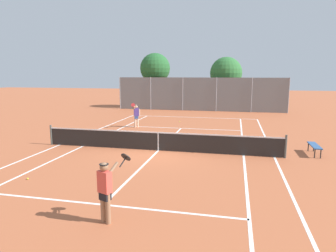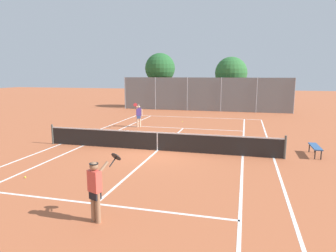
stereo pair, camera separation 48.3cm
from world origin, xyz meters
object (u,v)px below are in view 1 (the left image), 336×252
courtside_bench (315,146)px  tree_behind_right (226,74)px  tree_behind_left (154,69)px  tennis_net (158,141)px  loose_tennis_ball_0 (180,122)px  player_near_side (105,188)px  loose_tennis_ball_1 (28,179)px  player_far_left (136,114)px

courtside_bench → tree_behind_right: tree_behind_right is taller
tree_behind_left → tree_behind_right: (7.89, 0.11, -0.52)m
tennis_net → loose_tennis_ball_0: 9.17m
player_near_side → loose_tennis_ball_0: (-1.15, 16.49, -0.89)m
loose_tennis_ball_0 → loose_tennis_ball_1: (-2.96, -14.17, 0.00)m
player_near_side → loose_tennis_ball_1: size_ratio=26.88×
tennis_net → player_near_side: size_ratio=6.76×
tennis_net → courtside_bench: tennis_net is taller
loose_tennis_ball_0 → tree_behind_right: size_ratio=0.01×
loose_tennis_ball_0 → tree_behind_right: tree_behind_right is taller
tree_behind_left → player_near_side: bearing=-77.4°
tennis_net → player_near_side: player_near_side is taller
player_far_left → courtside_bench: bearing=-26.0°
player_far_left → tree_behind_left: (-2.11, 12.72, 3.37)m
loose_tennis_ball_0 → tree_behind_left: (-4.69, 9.70, 4.27)m
player_near_side → tree_behind_right: 26.53m
loose_tennis_ball_0 → tree_behind_left: 11.59m
tennis_net → tree_behind_left: 19.93m
loose_tennis_ball_0 → loose_tennis_ball_1: size_ratio=1.00×
player_near_side → loose_tennis_ball_1: (-4.11, 2.31, -0.89)m
player_far_left → tree_behind_right: (5.78, 12.84, 2.86)m
loose_tennis_ball_1 → tree_behind_right: bearing=75.6°
loose_tennis_ball_0 → player_far_left: bearing=-130.5°
tennis_net → courtside_bench: (7.38, 0.94, -0.10)m
tree_behind_left → loose_tennis_ball_1: bearing=-85.8°
player_near_side → tree_behind_right: bearing=85.5°
player_near_side → player_far_left: same height
courtside_bench → tree_behind_right: size_ratio=0.27×
player_near_side → tree_behind_right: (2.05, 26.30, 2.86)m
courtside_bench → tennis_net: bearing=-172.8°
tennis_net → player_far_left: size_ratio=6.76×
player_near_side → player_far_left: 13.97m
player_far_left → tree_behind_right: tree_behind_right is taller
loose_tennis_ball_1 → loose_tennis_ball_0: bearing=78.2°
player_near_side → loose_tennis_ball_0: 16.55m
courtside_bench → tree_behind_right: (-4.80, 18.01, 3.37)m
loose_tennis_ball_1 → player_near_side: bearing=-29.4°
loose_tennis_ball_1 → courtside_bench: (10.96, 5.98, 0.38)m
courtside_bench → tree_behind_left: size_ratio=0.25×
courtside_bench → player_far_left: bearing=154.0°
tennis_net → tree_behind_right: (2.58, 18.95, 3.27)m
player_near_side → courtside_bench: size_ratio=1.18×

